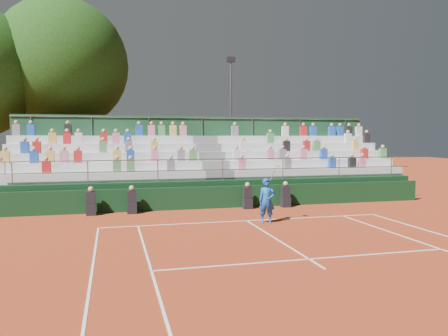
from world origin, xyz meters
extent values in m
plane|color=#A53A1B|center=(0.00, 0.00, 0.00)|extent=(90.00, 90.00, 0.00)
cube|color=white|center=(0.00, 0.00, 0.01)|extent=(11.00, 0.06, 0.01)
cube|color=white|center=(0.00, -3.20, 0.01)|extent=(0.06, 6.40, 0.01)
cube|color=white|center=(0.00, -5.49, 0.01)|extent=(8.22, 0.06, 0.01)
cube|color=black|center=(0.00, 3.20, 0.50)|extent=(20.00, 0.15, 1.00)
cube|color=black|center=(-5.85, 2.75, 0.22)|extent=(0.40, 0.40, 0.44)
cube|color=black|center=(-5.85, 2.75, 0.70)|extent=(0.38, 0.25, 0.55)
sphere|color=tan|center=(-5.85, 2.75, 1.08)|extent=(0.22, 0.22, 0.22)
cube|color=black|center=(-4.20, 2.75, 0.22)|extent=(0.40, 0.40, 0.44)
cube|color=black|center=(-4.20, 2.75, 0.70)|extent=(0.38, 0.25, 0.55)
sphere|color=tan|center=(-4.20, 2.75, 1.08)|extent=(0.22, 0.22, 0.22)
cube|color=black|center=(0.90, 2.75, 0.22)|extent=(0.40, 0.40, 0.44)
cube|color=black|center=(0.90, 2.75, 0.70)|extent=(0.38, 0.25, 0.55)
sphere|color=tan|center=(0.90, 2.75, 1.08)|extent=(0.22, 0.22, 0.22)
cube|color=black|center=(2.73, 2.75, 0.22)|extent=(0.40, 0.40, 0.44)
cube|color=black|center=(2.73, 2.75, 0.70)|extent=(0.38, 0.25, 0.55)
sphere|color=tan|center=(2.73, 2.75, 1.08)|extent=(0.22, 0.22, 0.22)
cube|color=black|center=(0.00, 6.30, 0.60)|extent=(20.00, 5.20, 1.20)
cube|color=silver|center=(-5.35, 4.62, 1.41)|extent=(9.30, 0.85, 0.42)
cube|color=silver|center=(5.35, 4.62, 1.41)|extent=(9.30, 0.85, 0.42)
cube|color=slate|center=(0.00, 4.62, 1.41)|extent=(1.40, 0.85, 0.42)
cube|color=silver|center=(-5.35, 5.47, 1.83)|extent=(9.30, 0.85, 0.42)
cube|color=silver|center=(5.35, 5.47, 1.83)|extent=(9.30, 0.85, 0.42)
cube|color=slate|center=(0.00, 5.47, 1.83)|extent=(1.40, 0.85, 0.42)
cube|color=silver|center=(-5.35, 6.33, 2.25)|extent=(9.30, 0.85, 0.42)
cube|color=silver|center=(5.35, 6.33, 2.25)|extent=(9.30, 0.85, 0.42)
cube|color=slate|center=(0.00, 6.33, 2.25)|extent=(1.40, 0.85, 0.42)
cube|color=silver|center=(-5.35, 7.17, 2.67)|extent=(9.30, 0.85, 0.42)
cube|color=silver|center=(5.35, 7.17, 2.67)|extent=(9.30, 0.85, 0.42)
cube|color=slate|center=(0.00, 7.17, 2.67)|extent=(1.40, 0.85, 0.42)
cube|color=silver|center=(-5.35, 8.03, 3.09)|extent=(9.30, 0.85, 0.42)
cube|color=silver|center=(5.35, 8.03, 3.09)|extent=(9.30, 0.85, 0.42)
cube|color=slate|center=(0.00, 8.03, 3.09)|extent=(1.40, 0.85, 0.42)
cube|color=#1B4627|center=(0.00, 8.55, 2.20)|extent=(20.00, 0.12, 4.40)
cylinder|color=gray|center=(0.00, 3.75, 2.20)|extent=(20.00, 0.05, 0.05)
cylinder|color=gray|center=(0.00, 8.45, 4.30)|extent=(20.00, 0.05, 0.05)
cube|color=silver|center=(-9.60, 4.47, 1.90)|extent=(0.36, 0.24, 0.56)
cube|color=red|center=(-7.76, 4.47, 1.90)|extent=(0.36, 0.24, 0.56)
cube|color=#4C8C4C|center=(-4.77, 4.47, 1.90)|extent=(0.36, 0.24, 0.56)
cube|color=#4C8C4C|center=(-4.15, 4.47, 1.90)|extent=(0.36, 0.24, 0.56)
cube|color=slate|center=(-2.32, 4.47, 1.90)|extent=(0.36, 0.24, 0.56)
cube|color=gold|center=(-9.58, 5.32, 2.32)|extent=(0.36, 0.24, 0.56)
cube|color=#1E4CB2|center=(-8.38, 5.32, 2.32)|extent=(0.36, 0.24, 0.56)
cube|color=gold|center=(-7.70, 5.32, 2.32)|extent=(0.36, 0.24, 0.56)
cube|color=pink|center=(-7.11, 5.32, 2.32)|extent=(0.36, 0.24, 0.56)
cube|color=red|center=(-6.50, 5.32, 2.32)|extent=(0.36, 0.24, 0.56)
cube|color=gold|center=(-4.74, 5.32, 2.32)|extent=(0.36, 0.24, 0.56)
cube|color=#1E4CB2|center=(-4.13, 5.32, 2.32)|extent=(0.36, 0.24, 0.56)
cube|color=pink|center=(-2.98, 5.32, 2.32)|extent=(0.36, 0.24, 0.56)
cube|color=slate|center=(-1.71, 5.32, 2.32)|extent=(0.36, 0.24, 0.56)
cube|color=#4C8C4C|center=(-1.11, 5.32, 2.32)|extent=(0.36, 0.24, 0.56)
cube|color=#1E4CB2|center=(-8.91, 6.17, 2.74)|extent=(0.36, 0.24, 0.56)
cube|color=red|center=(-8.39, 6.17, 2.74)|extent=(0.36, 0.24, 0.56)
cube|color=#4C8C4C|center=(-5.39, 6.17, 2.74)|extent=(0.36, 0.24, 0.56)
cube|color=slate|center=(-4.17, 6.17, 2.74)|extent=(0.36, 0.24, 0.56)
cube|color=gold|center=(-2.92, 6.17, 2.74)|extent=(0.36, 0.24, 0.56)
cube|color=gold|center=(-7.80, 7.02, 3.16)|extent=(0.36, 0.24, 0.56)
cube|color=red|center=(-7.12, 7.02, 3.16)|extent=(0.36, 0.24, 0.56)
cube|color=silver|center=(-6.58, 7.02, 3.16)|extent=(0.36, 0.24, 0.56)
cube|color=red|center=(-5.36, 7.02, 3.16)|extent=(0.36, 0.24, 0.56)
cube|color=pink|center=(-4.76, 7.02, 3.16)|extent=(0.36, 0.24, 0.56)
cube|color=#1E4CB2|center=(-4.18, 7.02, 3.16)|extent=(0.36, 0.24, 0.56)
cube|color=slate|center=(-9.58, 7.88, 3.58)|extent=(0.36, 0.24, 0.56)
cube|color=#1E4CB2|center=(-8.90, 7.88, 3.58)|extent=(0.36, 0.24, 0.56)
cube|color=black|center=(-7.14, 7.88, 3.58)|extent=(0.36, 0.24, 0.56)
cube|color=#1E4CB2|center=(-3.56, 7.88, 3.58)|extent=(0.36, 0.24, 0.56)
cube|color=pink|center=(-2.90, 7.88, 3.58)|extent=(0.36, 0.24, 0.56)
cube|color=#4C8C4C|center=(-2.36, 7.88, 3.58)|extent=(0.36, 0.24, 0.56)
cube|color=gold|center=(-1.74, 7.88, 3.58)|extent=(0.36, 0.24, 0.56)
cube|color=pink|center=(-1.19, 7.88, 3.58)|extent=(0.36, 0.24, 0.56)
cube|color=pink|center=(1.15, 4.47, 1.90)|extent=(0.36, 0.24, 0.56)
cube|color=slate|center=(3.52, 4.47, 1.90)|extent=(0.36, 0.24, 0.56)
cube|color=#1E4CB2|center=(6.00, 4.47, 1.90)|extent=(0.36, 0.24, 0.56)
cube|color=black|center=(7.15, 4.47, 1.90)|extent=(0.36, 0.24, 0.56)
cube|color=pink|center=(7.74, 4.47, 1.90)|extent=(0.36, 0.24, 0.56)
cube|color=silver|center=(1.13, 5.32, 2.32)|extent=(0.36, 0.24, 0.56)
cube|color=pink|center=(2.94, 5.32, 2.32)|extent=(0.36, 0.24, 0.56)
cube|color=slate|center=(3.60, 5.32, 2.32)|extent=(0.36, 0.24, 0.56)
cube|color=pink|center=(4.77, 5.32, 2.32)|extent=(0.36, 0.24, 0.56)
cube|color=#1E4CB2|center=(5.95, 5.32, 2.32)|extent=(0.36, 0.24, 0.56)
cube|color=red|center=(8.40, 5.32, 2.32)|extent=(0.36, 0.24, 0.56)
cube|color=#4C8C4C|center=(9.54, 5.32, 2.32)|extent=(0.36, 0.24, 0.56)
cube|color=silver|center=(1.73, 6.17, 2.74)|extent=(0.36, 0.24, 0.56)
cube|color=black|center=(4.18, 6.17, 2.74)|extent=(0.36, 0.24, 0.56)
cube|color=red|center=(5.35, 6.17, 2.74)|extent=(0.36, 0.24, 0.56)
cube|color=#4C8C4C|center=(5.96, 6.17, 2.74)|extent=(0.36, 0.24, 0.56)
cube|color=gold|center=(8.34, 6.17, 2.74)|extent=(0.36, 0.24, 0.56)
cube|color=#4C8C4C|center=(3.56, 7.02, 3.16)|extent=(0.36, 0.24, 0.56)
cube|color=silver|center=(8.36, 7.02, 3.16)|extent=(0.36, 0.24, 0.56)
cube|color=black|center=(9.60, 7.02, 3.16)|extent=(0.36, 0.24, 0.56)
cube|color=slate|center=(1.75, 7.88, 3.58)|extent=(0.36, 0.24, 0.56)
cube|color=silver|center=(4.80, 7.88, 3.58)|extent=(0.36, 0.24, 0.56)
cube|color=red|center=(5.93, 7.88, 3.58)|extent=(0.36, 0.24, 0.56)
cube|color=#1E4CB2|center=(6.56, 7.88, 3.58)|extent=(0.36, 0.24, 0.56)
cube|color=#1E4CB2|center=(7.77, 7.88, 3.58)|extent=(0.36, 0.24, 0.56)
cube|color=#1E4CB2|center=(8.32, 7.88, 3.58)|extent=(0.36, 0.24, 0.56)
cube|color=black|center=(8.93, 7.88, 3.58)|extent=(0.36, 0.24, 0.56)
cube|color=silver|center=(9.59, 7.88, 3.58)|extent=(0.36, 0.24, 0.56)
imported|color=#164EAC|center=(0.61, -0.57, 0.84)|extent=(0.68, 0.51, 1.67)
cylinder|color=gray|center=(0.86, -0.57, 1.85)|extent=(0.26, 0.03, 0.51)
cylinder|color=#E5D866|center=(1.01, -0.57, 2.15)|extent=(0.26, 0.28, 0.14)
cylinder|color=#321D12|center=(-7.86, 12.58, 2.21)|extent=(0.50, 0.50, 4.43)
sphere|color=#15370F|center=(-7.86, 12.58, 7.61)|extent=(7.97, 7.97, 7.97)
cylinder|color=gray|center=(3.17, 13.90, 4.23)|extent=(0.16, 0.16, 8.47)
cube|color=black|center=(3.17, 13.90, 8.64)|extent=(0.60, 0.25, 0.35)
camera|label=1|loc=(-4.98, -15.85, 3.20)|focal=35.00mm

